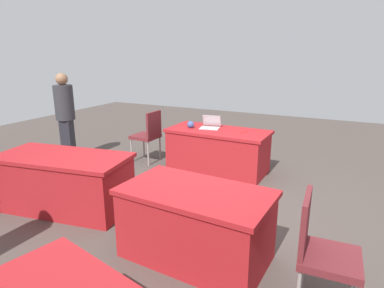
% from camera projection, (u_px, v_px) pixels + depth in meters
% --- Properties ---
extents(ground_plane, '(14.40, 14.40, 0.00)m').
position_uv_depth(ground_plane, '(204.00, 214.00, 4.17)').
color(ground_plane, '#4C423D').
extents(table_foreground, '(1.71, 0.84, 0.72)m').
position_uv_depth(table_foreground, '(218.00, 150.00, 5.61)').
color(table_foreground, '#AD1E23').
rests_on(table_foreground, ground).
extents(table_mid_right, '(1.81, 1.06, 0.72)m').
position_uv_depth(table_mid_right, '(64.00, 182.00, 4.26)').
color(table_mid_right, '#AD1E23').
rests_on(table_mid_right, ground).
extents(table_back_left, '(1.49, 0.90, 0.72)m').
position_uv_depth(table_back_left, '(196.00, 224.00, 3.22)').
color(table_back_left, '#AD1E23').
rests_on(table_back_left, ground).
extents(chair_near_front, '(0.46, 0.46, 0.96)m').
position_uv_depth(chair_near_front, '(148.00, 133.00, 6.03)').
color(chair_near_front, '#9E9993').
rests_on(chair_near_front, ground).
extents(chair_aisle, '(0.46, 0.46, 0.97)m').
position_uv_depth(chair_aisle, '(321.00, 248.00, 2.48)').
color(chair_aisle, '#9E9993').
rests_on(chair_aisle, ground).
extents(person_attendee_standing, '(0.46, 0.46, 1.62)m').
position_uv_depth(person_attendee_standing, '(65.00, 113.00, 6.01)').
color(person_attendee_standing, '#26262D').
rests_on(person_attendee_standing, ground).
extents(laptop_silver, '(0.36, 0.34, 0.21)m').
position_uv_depth(laptop_silver, '(210.00, 126.00, 5.64)').
color(laptop_silver, silver).
rests_on(laptop_silver, table_foreground).
extents(yarn_ball, '(0.12, 0.12, 0.12)m').
position_uv_depth(yarn_ball, '(191.00, 125.00, 5.64)').
color(yarn_ball, '#3F5999').
rests_on(yarn_ball, table_foreground).
extents(scissors_red, '(0.08, 0.18, 0.01)m').
position_uv_depth(scissors_red, '(244.00, 131.00, 5.38)').
color(scissors_red, red).
rests_on(scissors_red, table_foreground).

